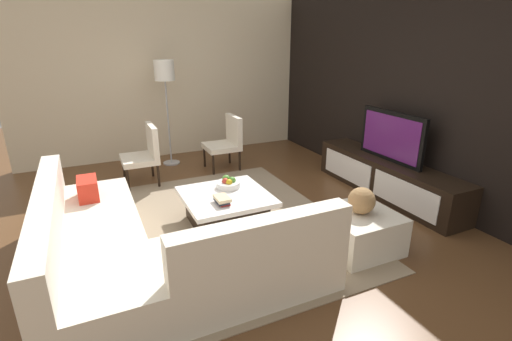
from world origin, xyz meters
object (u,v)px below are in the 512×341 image
Objects in this scene: sectional_couch at (145,249)px; accent_chair_near at (145,151)px; media_console at (386,177)px; television at (391,136)px; coffee_table at (226,209)px; decorative_ball at (362,201)px; book_stack at (222,200)px; floor_lamp at (165,77)px; accent_chair_far at (227,140)px; fruit_bowl at (228,183)px; ottoman at (358,231)px.

sectional_couch is 2.88× the size of accent_chair_near.
media_console is 0.58m from television.
television reaches higher than accent_chair_near.
coffee_table is (-0.10, -2.30, -0.63)m from television.
media_console is 8.85× the size of decorative_ball.
decorative_ball is at bearing -52.91° from television.
decorative_ball reaches higher than book_stack.
media_console is 3.34m from sectional_couch.
floor_lamp is at bearing 178.98° from book_stack.
sectional_couch is at bearing -45.13° from accent_chair_far.
media_console is 2.22m from fruit_bowl.
coffee_table is 1.86m from accent_chair_near.
accent_chair_near is at bearing -149.71° from decorative_ball.
coffee_table is 2.80m from floor_lamp.
floor_lamp is (-2.50, -0.07, 1.26)m from coffee_table.
accent_chair_near is 1.24× the size of ottoman.
decorative_ball is 1.43m from book_stack.
accent_chair_near reaches higher than ottoman.
television is at bearing 57.06° from accent_chair_near.
accent_chair_far is at bearing 157.95° from book_stack.
accent_chair_near is (-1.84, -2.89, 0.24)m from media_console.
fruit_bowl is (2.31, 0.17, -1.03)m from floor_lamp.
floor_lamp is 1.98× the size of accent_chair_far.
ottoman is 2.61× the size of decorative_ball.
coffee_table is 2.02m from accent_chair_far.
ottoman is at bearing 78.06° from sectional_couch.
sectional_couch is 1.46× the size of floor_lamp.
accent_chair_near is 0.50× the size of floor_lamp.
ottoman is at bearing -4.28° from accent_chair_far.
decorative_ball is at bearing 17.36° from floor_lamp.
media_console is 2.30m from coffee_table.
media_console is at bearing 57.06° from accent_chair_near.
floor_lamp reaches higher than book_stack.
book_stack is at bearing 13.13° from accent_chair_near.
accent_chair_near is 1.32m from accent_chair_far.
sectional_couch is at bearing -101.94° from ottoman.
accent_chair_near is 1.71m from fruit_bowl.
accent_chair_near is at bearing -95.04° from accent_chair_far.
accent_chair_far is (-1.87, 0.72, 0.29)m from coffee_table.
ottoman is (0.95, -1.26, -0.05)m from media_console.
fruit_bowl is 0.46m from book_stack.
ottoman is 0.80× the size of accent_chair_far.
ottoman reaches higher than coffee_table.
ottoman is 1.57m from fruit_bowl.
media_console is at bearing -90.00° from television.
fruit_bowl is 1.55m from decorative_ball.
accent_chair_far is (-0.12, 1.32, -0.00)m from accent_chair_near.
coffee_table is at bearing -92.49° from television.
media_console is 0.95× the size of sectional_couch.
fruit_bowl is at bearing 126.15° from sectional_couch.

